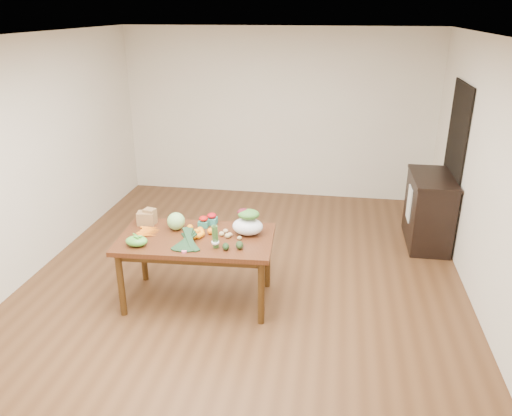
% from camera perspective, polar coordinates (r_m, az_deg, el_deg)
% --- Properties ---
extents(floor, '(6.00, 6.00, 0.00)m').
position_cam_1_polar(floor, '(5.86, -1.36, -8.33)').
color(floor, brown).
rests_on(floor, ground).
extents(ceiling, '(5.00, 6.00, 0.02)m').
position_cam_1_polar(ceiling, '(5.07, -1.64, 19.05)').
color(ceiling, white).
rests_on(ceiling, room_walls).
extents(room_walls, '(5.02, 6.02, 2.70)m').
position_cam_1_polar(room_walls, '(5.31, -1.49, 4.34)').
color(room_walls, white).
rests_on(room_walls, floor).
extents(dining_table, '(1.63, 0.97, 0.75)m').
position_cam_1_polar(dining_table, '(5.37, -6.68, -6.93)').
color(dining_table, '#4D2312').
rests_on(dining_table, floor).
extents(doorway_dark, '(0.02, 1.00, 2.10)m').
position_cam_1_polar(doorway_dark, '(7.01, 21.58, 4.62)').
color(doorway_dark, black).
rests_on(doorway_dark, floor).
extents(cabinet, '(0.52, 1.02, 0.94)m').
position_cam_1_polar(cabinet, '(6.96, 19.13, -0.22)').
color(cabinet, black).
rests_on(cabinet, floor).
extents(dish_towel, '(0.02, 0.28, 0.45)m').
position_cam_1_polar(dish_towel, '(6.88, 17.10, 0.49)').
color(dish_towel, white).
rests_on(dish_towel, cabinet).
extents(paper_bag, '(0.25, 0.22, 0.17)m').
position_cam_1_polar(paper_bag, '(5.57, -12.47, -0.99)').
color(paper_bag, olive).
rests_on(paper_bag, dining_table).
extents(cabbage, '(0.19, 0.19, 0.19)m').
position_cam_1_polar(cabbage, '(5.37, -9.12, -1.50)').
color(cabbage, '#8CBE6E').
rests_on(cabbage, dining_table).
extents(strawberry_basket_a, '(0.11, 0.11, 0.10)m').
position_cam_1_polar(strawberry_basket_a, '(5.42, -6.01, -1.66)').
color(strawberry_basket_a, red).
rests_on(strawberry_basket_a, dining_table).
extents(strawberry_basket_b, '(0.11, 0.11, 0.10)m').
position_cam_1_polar(strawberry_basket_b, '(5.48, -5.07, -1.33)').
color(strawberry_basket_b, red).
rests_on(strawberry_basket_b, dining_table).
extents(orange_a, '(0.07, 0.07, 0.07)m').
position_cam_1_polar(orange_a, '(5.34, -7.56, -2.24)').
color(orange_a, orange).
rests_on(orange_a, dining_table).
extents(orange_b, '(0.07, 0.07, 0.07)m').
position_cam_1_polar(orange_b, '(5.27, -6.41, -2.52)').
color(orange_b, orange).
rests_on(orange_b, dining_table).
extents(orange_c, '(0.07, 0.07, 0.07)m').
position_cam_1_polar(orange_c, '(5.24, -5.22, -2.65)').
color(orange_c, orange).
rests_on(orange_c, dining_table).
extents(mandarin_cluster, '(0.19, 0.19, 0.09)m').
position_cam_1_polar(mandarin_cluster, '(5.18, -6.71, -2.83)').
color(mandarin_cluster, orange).
rests_on(mandarin_cluster, dining_table).
extents(carrots, '(0.23, 0.26, 0.03)m').
position_cam_1_polar(carrots, '(5.38, -12.18, -2.62)').
color(carrots, orange).
rests_on(carrots, dining_table).
extents(snap_pea_bag, '(0.22, 0.17, 0.10)m').
position_cam_1_polar(snap_pea_bag, '(5.10, -13.49, -3.69)').
color(snap_pea_bag, green).
rests_on(snap_pea_bag, dining_table).
extents(kale_bunch, '(0.34, 0.42, 0.16)m').
position_cam_1_polar(kale_bunch, '(4.95, -7.99, -3.72)').
color(kale_bunch, black).
rests_on(kale_bunch, dining_table).
extents(asparagus_bundle, '(0.09, 0.12, 0.26)m').
position_cam_1_polar(asparagus_bundle, '(4.90, -4.69, -3.28)').
color(asparagus_bundle, '#51853D').
rests_on(asparagus_bundle, dining_table).
extents(potato_a, '(0.06, 0.05, 0.05)m').
position_cam_1_polar(potato_a, '(5.19, -3.96, -2.96)').
color(potato_a, tan).
rests_on(potato_a, dining_table).
extents(potato_b, '(0.06, 0.05, 0.05)m').
position_cam_1_polar(potato_b, '(5.14, -3.26, -3.17)').
color(potato_b, '#D3BA79').
rests_on(potato_b, dining_table).
extents(potato_c, '(0.06, 0.05, 0.05)m').
position_cam_1_polar(potato_c, '(5.17, -3.01, -3.07)').
color(potato_c, tan).
rests_on(potato_c, dining_table).
extents(potato_d, '(0.06, 0.05, 0.05)m').
position_cam_1_polar(potato_d, '(5.25, -3.50, -2.65)').
color(potato_d, tan).
rests_on(potato_d, dining_table).
extents(potato_e, '(0.05, 0.04, 0.04)m').
position_cam_1_polar(potato_e, '(5.10, -1.90, -3.44)').
color(potato_e, tan).
rests_on(potato_e, dining_table).
extents(avocado_a, '(0.09, 0.12, 0.07)m').
position_cam_1_polar(avocado_a, '(4.90, -3.48, -4.41)').
color(avocado_a, black).
rests_on(avocado_a, dining_table).
extents(avocado_b, '(0.10, 0.13, 0.07)m').
position_cam_1_polar(avocado_b, '(4.92, -1.90, -4.25)').
color(avocado_b, black).
rests_on(avocado_b, dining_table).
extents(salad_bag, '(0.34, 0.26, 0.25)m').
position_cam_1_polar(salad_bag, '(5.18, -0.96, -1.77)').
color(salad_bag, white).
rests_on(salad_bag, dining_table).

